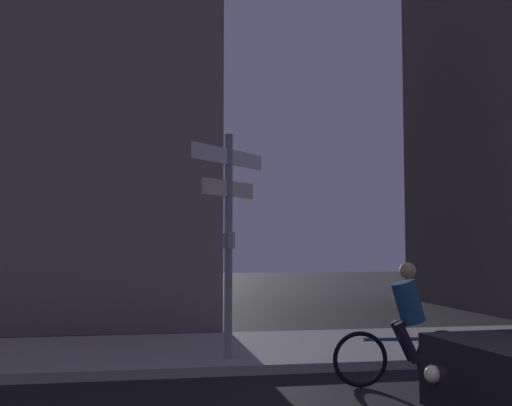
# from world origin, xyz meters

# --- Properties ---
(sidewalk_kerb) EXTENTS (40.00, 3.48, 0.14)m
(sidewalk_kerb) POSITION_xyz_m (0.00, 7.41, 0.07)
(sidewalk_kerb) COLOR #9E9991
(sidewalk_kerb) RESTS_ON ground_plane
(signpost) EXTENTS (1.26, 1.26, 3.40)m
(signpost) POSITION_xyz_m (-0.67, 6.33, 2.16)
(signpost) COLOR gray
(signpost) RESTS_ON sidewalk_kerb
(cyclist) EXTENTS (1.82, 0.36, 1.61)m
(cyclist) POSITION_xyz_m (1.41, 4.62, 0.75)
(cyclist) COLOR black
(cyclist) RESTS_ON ground_plane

